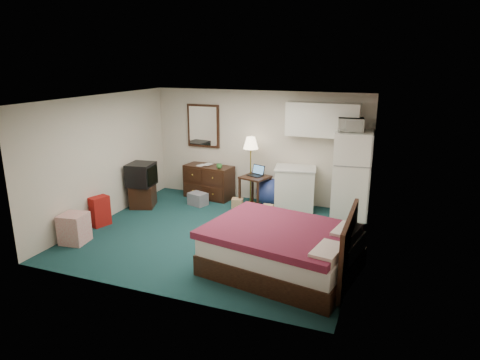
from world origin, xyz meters
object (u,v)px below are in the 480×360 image
at_px(floor_lamp, 251,171).
at_px(suitcase, 100,211).
at_px(desk, 255,191).
at_px(tv_stand, 143,196).
at_px(bed, 282,250).
at_px(dresser, 209,182).
at_px(kitchen_counter, 295,189).
at_px(fridge, 351,175).

xyz_separation_m(floor_lamp, suitcase, (-2.30, -2.31, -0.47)).
bearing_deg(floor_lamp, desk, -43.28).
bearing_deg(tv_stand, bed, -45.39).
bearing_deg(tv_stand, desk, 1.51).
xyz_separation_m(desk, bed, (1.37, -2.68, -0.00)).
bearing_deg(dresser, tv_stand, -126.51).
height_order(bed, tv_stand, bed).
xyz_separation_m(dresser, desk, (1.23, -0.23, -0.04)).
bearing_deg(kitchen_counter, desk, -179.73).
distance_m(desk, bed, 3.01).
xyz_separation_m(dresser, fridge, (3.25, -0.09, 0.50)).
height_order(dresser, tv_stand, dresser).
bearing_deg(fridge, suitcase, -158.69).
xyz_separation_m(kitchen_counter, suitcase, (-3.32, -2.32, -0.16)).
distance_m(bed, suitcase, 3.87).
relative_size(dresser, floor_lamp, 0.74).
relative_size(floor_lamp, bed, 0.71).
distance_m(kitchen_counter, suitcase, 4.05).
relative_size(dresser, kitchen_counter, 1.25).
distance_m(dresser, bed, 3.90).
xyz_separation_m(dresser, suitcase, (-1.24, -2.38, -0.09)).
bearing_deg(fridge, dresser, 172.60).
xyz_separation_m(desk, fridge, (2.02, 0.13, 0.54)).
distance_m(floor_lamp, kitchen_counter, 1.06).
distance_m(fridge, bed, 2.94).
bearing_deg(desk, fridge, 19.88).
bearing_deg(floor_lamp, tv_stand, -154.03).
xyz_separation_m(dresser, kitchen_counter, (2.08, -0.06, 0.07)).
relative_size(floor_lamp, fridge, 0.86).
bearing_deg(fridge, bed, -108.79).
bearing_deg(dresser, desk, -2.83).
height_order(fridge, suitcase, fridge).
relative_size(fridge, suitcase, 3.02).
bearing_deg(suitcase, floor_lamp, 62.72).
xyz_separation_m(floor_lamp, tv_stand, (-2.15, -1.05, -0.51)).
height_order(floor_lamp, desk, floor_lamp).
height_order(dresser, fridge, fridge).
distance_m(floor_lamp, bed, 3.25).
bearing_deg(floor_lamp, kitchen_counter, 0.54).
bearing_deg(fridge, tv_stand, -172.45).
relative_size(dresser, tv_stand, 2.09).
distance_m(desk, kitchen_counter, 0.88).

